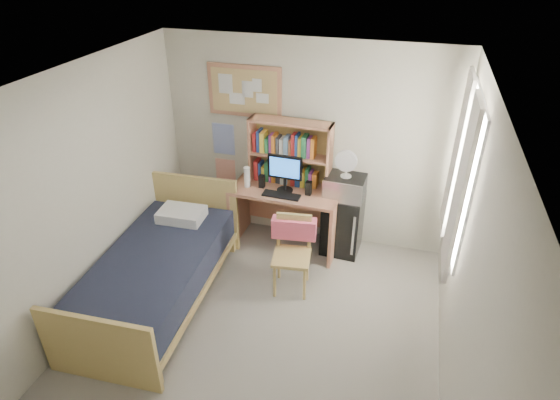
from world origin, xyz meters
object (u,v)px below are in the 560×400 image
(desk, at_px, (286,217))
(mini_fridge, at_px, (342,223))
(speaker_left, at_px, (262,181))
(microwave, at_px, (345,187))
(speaker_right, at_px, (309,188))
(desk_fan, at_px, (347,164))
(desk_chair, at_px, (292,257))
(bed, at_px, (157,278))
(monitor, at_px, (285,174))
(bulletin_board, at_px, (245,91))

(desk, height_order, mini_fridge, desk)
(speaker_left, bearing_deg, microwave, 9.08)
(speaker_right, bearing_deg, desk_fan, 21.42)
(desk_chair, relative_size, microwave, 1.91)
(desk_fan, bearing_deg, speaker_right, -157.76)
(mini_fridge, bearing_deg, bed, -136.81)
(microwave, bearing_deg, bed, -137.17)
(monitor, xyz_separation_m, microwave, (0.72, 0.14, -0.13))
(mini_fridge, xyz_separation_m, bed, (-1.79, -1.52, -0.09))
(speaker_left, xyz_separation_m, speaker_right, (0.60, -0.02, 0.00))
(bed, distance_m, speaker_left, 1.69)
(desk, bearing_deg, desk_chair, -68.40)
(desk, height_order, desk_fan, desk_fan)
(speaker_left, bearing_deg, bed, -117.31)
(bed, bearing_deg, speaker_left, 57.98)
(mini_fridge, distance_m, microwave, 0.54)
(desk, relative_size, mini_fridge, 1.69)
(desk_fan, bearing_deg, speaker_left, -170.10)
(speaker_left, relative_size, desk_fan, 0.50)
(mini_fridge, height_order, speaker_left, speaker_left)
(bulletin_board, bearing_deg, mini_fridge, -10.27)
(desk_chair, height_order, mini_fridge, desk_chair)
(desk, height_order, monitor, monitor)
(monitor, xyz_separation_m, desk_fan, (0.72, 0.14, 0.17))
(desk_chair, bearing_deg, bed, -164.25)
(monitor, bearing_deg, speaker_right, -0.00)
(desk, xyz_separation_m, monitor, (-0.00, -0.06, 0.65))
(bed, bearing_deg, microwave, 37.31)
(monitor, bearing_deg, bulletin_board, 149.57)
(bed, distance_m, desk_fan, 2.51)
(mini_fridge, distance_m, speaker_left, 1.15)
(bulletin_board, relative_size, mini_fridge, 1.18)
(mini_fridge, bearing_deg, desk_fan, -90.00)
(microwave, bearing_deg, desk_fan, 0.00)
(speaker_right, xyz_separation_m, desk_fan, (0.42, 0.15, 0.31))
(desk_fan, bearing_deg, monitor, -166.39)
(monitor, relative_size, speaker_right, 2.61)
(bed, relative_size, speaker_right, 12.77)
(bulletin_board, xyz_separation_m, speaker_right, (0.93, -0.41, -0.99))
(speaker_left, distance_m, desk_fan, 1.07)
(speaker_left, bearing_deg, desk_chair, -50.59)
(microwave, bearing_deg, desk_chair, -111.97)
(bulletin_board, xyz_separation_m, monitor, (0.63, -0.40, -0.85))
(speaker_right, bearing_deg, microwave, 21.42)
(desk_chair, bearing_deg, desk, 101.89)
(bulletin_board, bearing_deg, desk, -28.36)
(speaker_right, height_order, desk_fan, desk_fan)
(speaker_right, relative_size, desk_fan, 0.53)
(mini_fridge, bearing_deg, desk_chair, -111.55)
(desk_fan, bearing_deg, bulletin_board, 171.79)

